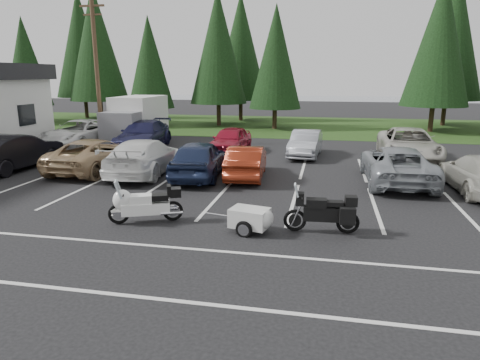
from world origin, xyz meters
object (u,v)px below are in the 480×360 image
car_near_5 (247,162)px  cargo_trailer (250,220)px  touring_motorcycle (145,201)px  car_near_1 (14,152)px  car_far_1 (143,135)px  car_far_3 (306,144)px  car_far_2 (230,140)px  utility_pole (97,68)px  box_truck (133,120)px  car_far_4 (409,145)px  car_near_2 (95,155)px  car_near_3 (145,157)px  car_near_6 (397,165)px  car_near_4 (199,159)px  adventure_motorcycle (322,208)px  car_far_0 (80,133)px

car_near_5 → cargo_trailer: (1.30, -6.44, -0.34)m
car_near_5 → touring_motorcycle: bearing=68.7°
touring_motorcycle → cargo_trailer: 3.17m
car_near_1 → cargo_trailer: 13.44m
car_far_1 → car_far_3: bearing=-8.8°
car_near_5 → car_far_2: (-1.99, 5.62, 0.04)m
utility_pole → car_near_1: 9.02m
box_truck → car_far_4: size_ratio=0.96×
car_near_2 → cargo_trailer: size_ratio=3.51×
car_near_5 → cargo_trailer: 6.58m
cargo_trailer → utility_pole: bearing=143.4°
car_near_3 → cargo_trailer: car_near_3 is taller
cargo_trailer → car_near_6: bearing=66.7°
box_truck → car_far_4: bearing=-9.7°
car_near_1 → car_near_4: bearing=-177.0°
car_far_3 → adventure_motorcycle: (1.05, -11.51, 0.01)m
car_far_4 → adventure_motorcycle: size_ratio=2.56×
car_far_4 → touring_motorcycle: (-9.24, -11.55, -0.15)m
car_near_4 → touring_motorcycle: size_ratio=1.96×
box_truck → car_near_6: size_ratio=1.04×
car_near_5 → car_near_6: car_near_6 is taller
car_far_2 → adventure_motorcycle: size_ratio=1.86×
car_near_3 → car_far_0: size_ratio=0.92×
car_near_2 → car_far_1: (-0.37, 6.10, 0.08)m
car_far_3 → cargo_trailer: car_far_3 is taller
car_near_4 → touring_motorcycle: car_near_4 is taller
utility_pole → car_near_1: utility_pole is taller
car_near_4 → box_truck: bearing=-55.5°
box_truck → cargo_trailer: size_ratio=3.72×
car_near_2 → adventure_motorcycle: bearing=151.9°
box_truck → adventure_motorcycle: size_ratio=2.45×
car_near_1 → car_near_2: size_ratio=0.95×
car_near_5 → car_far_2: size_ratio=0.98×
car_near_1 → adventure_motorcycle: size_ratio=2.20×
car_near_4 → car_near_5: size_ratio=1.14×
car_near_4 → car_far_0: size_ratio=0.81×
car_far_0 → adventure_motorcycle: 18.88m
car_near_5 → car_near_3: bearing=-1.1°
car_near_6 → touring_motorcycle: 10.29m
car_near_5 → touring_motorcycle: size_ratio=1.73×
car_far_1 → touring_motorcycle: size_ratio=2.32×
car_near_5 → adventure_motorcycle: adventure_motorcycle is taller
car_far_2 → car_far_0: bearing=-177.9°
car_near_2 → car_far_2: 7.58m
car_near_4 → car_near_6: car_near_4 is taller
car_far_2 → cargo_trailer: car_far_2 is taller
box_truck → car_near_1: bearing=-102.1°
car_far_0 → car_far_2: (9.40, -0.26, -0.09)m
car_far_4 → car_far_1: bearing=178.2°
car_far_1 → car_near_1: bearing=-122.6°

